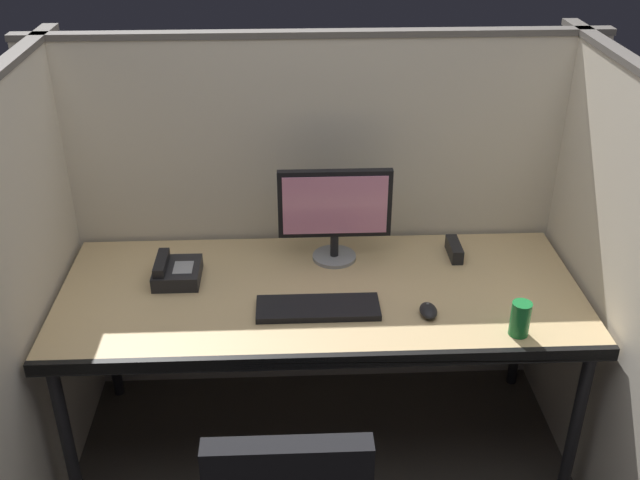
{
  "coord_description": "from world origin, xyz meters",
  "views": [
    {
      "loc": [
        -0.1,
        -1.97,
        2.19
      ],
      "look_at": [
        0.0,
        0.35,
        0.92
      ],
      "focal_mm": 41.36,
      "sensor_mm": 36.0,
      "label": 1
    }
  ],
  "objects": [
    {
      "name": "monitor_center",
      "position": [
        0.06,
        0.52,
        0.96
      ],
      "size": [
        0.43,
        0.17,
        0.37
      ],
      "color": "gray",
      "rests_on": "desk"
    },
    {
      "name": "soda_can",
      "position": [
        0.64,
        0.0,
        0.8
      ],
      "size": [
        0.07,
        0.07,
        0.12
      ],
      "primitive_type": "cylinder",
      "color": "#197233",
      "rests_on": "desk"
    },
    {
      "name": "cubicle_partition_rear",
      "position": [
        0.0,
        0.74,
        0.79
      ],
      "size": [
        2.21,
        0.06,
        1.57
      ],
      "color": "beige",
      "rests_on": "ground"
    },
    {
      "name": "cubicle_partition_right",
      "position": [
        0.99,
        0.2,
        0.79
      ],
      "size": [
        0.06,
        1.41,
        1.57
      ],
      "color": "beige",
      "rests_on": "ground"
    },
    {
      "name": "cubicle_partition_left",
      "position": [
        -0.99,
        0.2,
        0.79
      ],
      "size": [
        0.06,
        1.41,
        1.57
      ],
      "color": "beige",
      "rests_on": "ground"
    },
    {
      "name": "computer_mouse",
      "position": [
        0.36,
        0.12,
        0.76
      ],
      "size": [
        0.06,
        0.1,
        0.04
      ],
      "color": "black",
      "rests_on": "desk"
    },
    {
      "name": "desk_phone",
      "position": [
        -0.53,
        0.39,
        0.77
      ],
      "size": [
        0.17,
        0.19,
        0.09
      ],
      "color": "black",
      "rests_on": "desk"
    },
    {
      "name": "desk",
      "position": [
        0.0,
        0.29,
        0.69
      ],
      "size": [
        1.9,
        0.8,
        0.74
      ],
      "color": "tan",
      "rests_on": "ground"
    },
    {
      "name": "red_stapler",
      "position": [
        0.54,
        0.53,
        0.77
      ],
      "size": [
        0.04,
        0.15,
        0.06
      ],
      "primitive_type": "cube",
      "color": "black",
      "rests_on": "desk"
    },
    {
      "name": "keyboard_main",
      "position": [
        -0.02,
        0.17,
        0.75
      ],
      "size": [
        0.43,
        0.15,
        0.02
      ],
      "primitive_type": "cube",
      "color": "black",
      "rests_on": "desk"
    }
  ]
}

